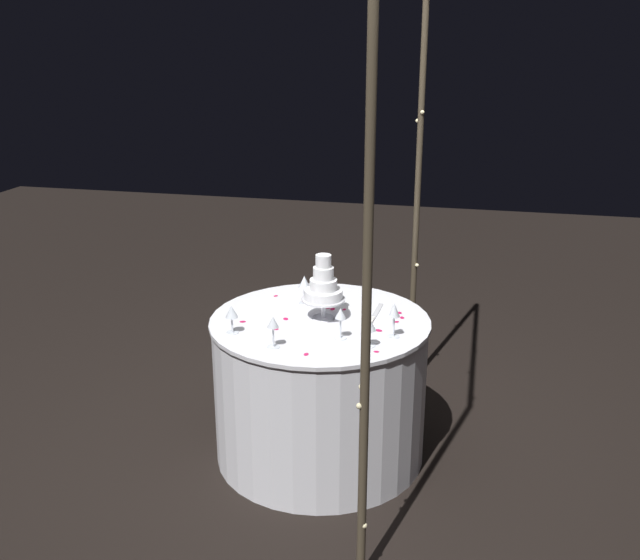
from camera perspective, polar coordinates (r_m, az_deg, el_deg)
ground_plane at (r=3.95m, az=0.00°, el=-13.54°), size 12.00×12.00×0.00m
decorative_arch at (r=3.31m, az=6.48°, el=9.35°), size 1.83×0.06×2.50m
main_table at (r=3.76m, az=0.00°, el=-8.58°), size 1.11×1.11×0.77m
tiered_cake at (r=3.54m, az=0.27°, el=-0.57°), size 0.22×0.22×0.34m
wine_glass_0 at (r=3.77m, az=-1.26°, el=-0.25°), size 0.06×0.06×0.16m
wine_glass_1 at (r=3.42m, az=-7.07°, el=-2.65°), size 0.06×0.06×0.14m
wine_glass_2 at (r=3.36m, az=5.94°, el=-2.58°), size 0.06×0.06×0.17m
wine_glass_3 at (r=3.24m, az=-3.77°, el=-3.58°), size 0.06×0.06×0.15m
wine_glass_4 at (r=3.25m, az=3.94°, el=-3.66°), size 0.07×0.07×0.14m
wine_glass_5 at (r=3.33m, az=1.65°, el=-2.90°), size 0.06×0.06×0.15m
cake_knife at (r=3.65m, az=4.39°, el=-2.79°), size 0.30×0.04×0.01m
rose_petal_0 at (r=3.60m, az=-2.76°, el=-3.12°), size 0.04×0.04×0.00m
rose_petal_1 at (r=3.70m, az=6.38°, el=-2.62°), size 0.04×0.03×0.00m
rose_petal_2 at (r=3.47m, az=4.69°, el=-4.03°), size 0.04×0.05×0.00m
rose_petal_3 at (r=3.58m, az=6.15°, el=-3.33°), size 0.03×0.03×0.00m
rose_petal_4 at (r=3.21m, az=-1.12°, el=-5.95°), size 0.03×0.02×0.00m
rose_petal_5 at (r=3.74m, az=0.59°, el=-2.24°), size 0.03×0.04×0.00m
rose_petal_6 at (r=3.60m, az=4.03°, el=-3.10°), size 0.04×0.04×0.00m
rose_petal_7 at (r=3.48m, az=-3.57°, el=-3.90°), size 0.04×0.05×0.00m
rose_petal_8 at (r=3.72m, az=1.02°, el=-2.34°), size 0.04×0.03×0.00m
rose_petal_9 at (r=3.63m, az=6.57°, el=-3.00°), size 0.04×0.03×0.00m
rose_petal_10 at (r=3.24m, az=4.53°, el=-5.72°), size 0.02×0.03×0.00m
rose_petal_11 at (r=3.72m, az=1.96°, el=-2.36°), size 0.03×0.02×0.00m
rose_petal_12 at (r=3.92m, az=-3.55°, el=-1.27°), size 0.03×0.03×0.00m
rose_petal_13 at (r=3.58m, az=-6.19°, el=-3.32°), size 0.03×0.04×0.00m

